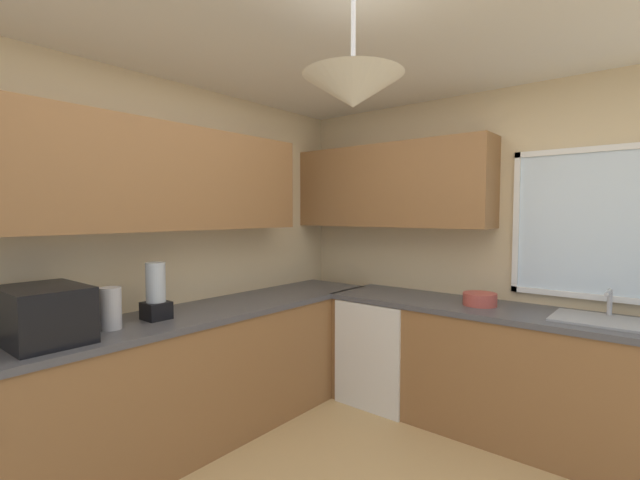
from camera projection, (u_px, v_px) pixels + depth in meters
room_shell at (306, 176)px, 2.79m from camera, size 3.58×3.92×2.57m
counter_run_left at (175, 383)px, 2.87m from camera, size 0.65×3.53×0.90m
counter_run_back at (507, 372)px, 3.07m from camera, size 2.67×0.65×0.90m
dishwasher at (385, 349)px, 3.66m from camera, size 0.60×0.60×0.85m
microwave at (43, 314)px, 2.25m from camera, size 0.48×0.36×0.29m
kettle at (111, 308)px, 2.50m from camera, size 0.12×0.12×0.24m
sink_assembly at (606, 320)px, 2.68m from camera, size 0.59×0.40×0.19m
bowl at (480, 299)px, 3.16m from camera, size 0.24×0.24×0.09m
blender_appliance at (156, 294)px, 2.74m from camera, size 0.15×0.15×0.36m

